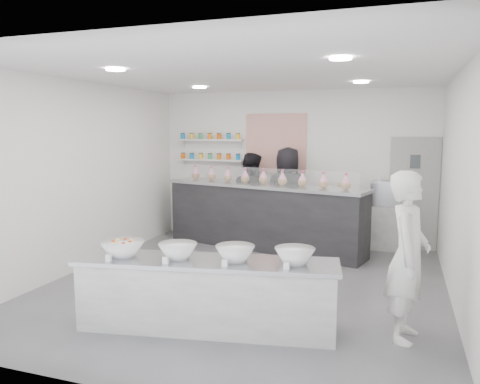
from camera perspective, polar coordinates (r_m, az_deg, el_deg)
name	(u,v)px	position (r m, az deg, el deg)	size (l,w,h in m)	color
floor	(245,285)	(6.90, 0.66, -11.25)	(6.00, 6.00, 0.00)	#515156
ceiling	(246,73)	(6.58, 0.70, 14.33)	(6.00, 6.00, 0.00)	white
back_wall	(293,166)	(9.45, 6.45, 3.11)	(5.50, 5.50, 0.00)	white
left_wall	(82,176)	(7.88, -18.67, 1.89)	(6.00, 6.00, 0.00)	white
right_wall	(460,190)	(6.28, 25.25, 0.21)	(6.00, 6.00, 0.00)	white
back_door	(414,194)	(9.24, 20.41, -0.22)	(0.88, 0.04, 2.10)	gray
pattern_panel	(276,144)	(9.49, 4.38, 5.87)	(1.25, 0.03, 1.20)	#C7483A
jar_shelf_lower	(210,160)	(9.88, -3.64, 3.92)	(1.45, 0.22, 0.04)	silver
jar_shelf_upper	(210,140)	(9.87, -3.66, 6.35)	(1.45, 0.22, 0.04)	silver
preserve_jars	(210,147)	(9.85, -3.70, 5.53)	(1.45, 0.10, 0.56)	#E75908
downlight_0	(115,70)	(6.29, -14.94, 14.21)	(0.24, 0.24, 0.02)	white
downlight_1	(341,59)	(5.29, 12.16, 15.61)	(0.24, 0.24, 0.02)	white
downlight_2	(200,87)	(8.56, -4.95, 12.59)	(0.24, 0.24, 0.02)	white
downlight_3	(361,82)	(7.86, 14.54, 12.84)	(0.24, 0.24, 0.02)	white
prep_counter	(207,294)	(5.36, -4.09, -12.35)	(2.92, 0.66, 0.80)	#A3A39F
back_bar	(263,216)	(8.81, 2.83, -2.99)	(3.96, 0.72, 1.23)	black
sneeze_guard	(254,177)	(8.41, 1.68, 1.88)	(3.90, 0.02, 0.33)	white
espresso_ledge	(370,226)	(9.17, 15.56, -4.00)	(1.16, 0.37, 0.86)	#A3A39F
espresso_machine	(386,193)	(9.05, 17.37, -0.11)	(0.54, 0.37, 0.41)	#93969E
cup_stacks	(341,193)	(9.12, 12.24, -0.09)	(0.26, 0.24, 0.35)	tan
prep_bowls	(206,252)	(5.22, -4.14, -7.34)	(2.39, 0.54, 0.17)	white
label_cards	(177,269)	(4.81, -7.71, -9.33)	(2.01, 0.04, 0.07)	white
cookie_bags	(263,176)	(8.71, 2.86, 1.91)	(3.37, 0.17, 0.29)	pink
woman_prep	(408,257)	(5.26, 19.79, -7.41)	(0.66, 0.43, 1.81)	white
staff_left	(250,197)	(9.33, 1.28, -0.66)	(0.87, 0.67, 1.78)	black
staff_right	(287,196)	(9.12, 5.81, -0.49)	(0.93, 0.61, 1.91)	black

